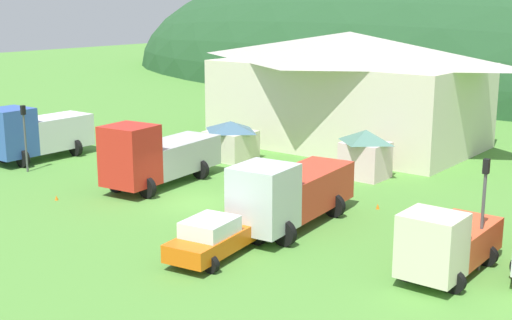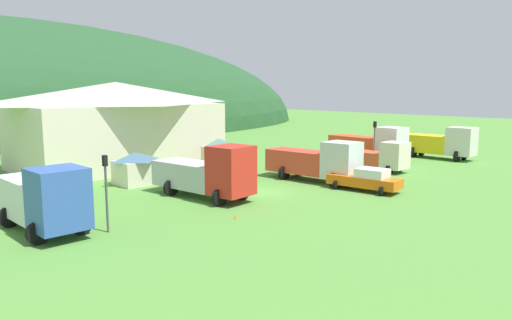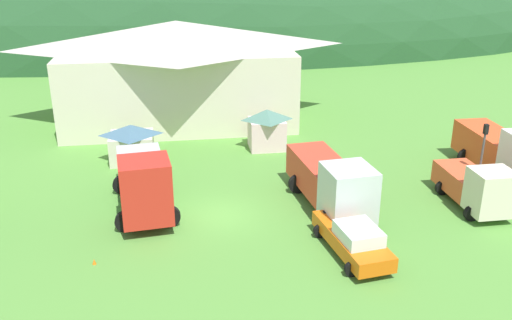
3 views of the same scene
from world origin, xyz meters
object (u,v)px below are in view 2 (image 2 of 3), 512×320
play_shed_cream (136,168)px  traffic_light_west (106,185)px  crane_truck_red (209,173)px  traffic_cone_mid_row (286,171)px  service_pickup_orange (366,179)px  tow_truck_silver (318,161)px  heavy_rig_white (371,145)px  traffic_light_east (374,140)px  depot_building (117,123)px  play_shed_pink (219,153)px  flatbed_truck_yellow (441,143)px  light_truck_cream (382,157)px  box_truck_blue (44,198)px  traffic_cone_near_pickup (236,219)px

play_shed_cream → traffic_light_west: bearing=-126.4°
crane_truck_red → traffic_cone_mid_row: size_ratio=14.72×
crane_truck_red → service_pickup_orange: crane_truck_red is taller
service_pickup_orange → tow_truck_silver: bearing=169.0°
play_shed_cream → service_pickup_orange: (10.67, -13.52, -0.45)m
heavy_rig_white → traffic_cone_mid_row: (-9.57, 2.59, -1.78)m
traffic_light_east → depot_building: bearing=132.9°
play_shed_cream → traffic_light_west: traffic_light_west is taller
play_shed_cream → service_pickup_orange: bearing=-51.7°
play_shed_pink → flatbed_truck_yellow: size_ratio=0.36×
flatbed_truck_yellow → service_pickup_orange: bearing=-81.6°
light_truck_cream → crane_truck_red: bearing=-97.7°
box_truck_blue → heavy_rig_white: heavy_rig_white is taller
play_shed_pink → box_truck_blue: 20.76m
depot_building → traffic_light_east: depot_building is taller
depot_building → crane_truck_red: 16.78m
heavy_rig_white → traffic_light_east: 3.57m
play_shed_cream → service_pickup_orange: play_shed_cream is taller
traffic_light_west → traffic_cone_near_pickup: (6.39, -2.63, -2.45)m
box_truck_blue → traffic_cone_mid_row: 22.71m
play_shed_cream → play_shed_pink: 9.18m
service_pickup_orange → traffic_light_west: size_ratio=1.35×
play_shed_pink → traffic_light_west: (-16.49, -11.13, 1.01)m
heavy_rig_white → traffic_light_west: traffic_light_west is taller
tow_truck_silver → light_truck_cream: tow_truck_silver is taller
light_truck_cream → traffic_cone_near_pickup: light_truck_cream is taller
play_shed_cream → traffic_cone_mid_row: bearing=-17.0°
box_truck_blue → flatbed_truck_yellow: box_truck_blue is taller
traffic_cone_mid_row → play_shed_pink: bearing=125.4°
crane_truck_red → service_pickup_orange: (9.59, -5.90, -0.92)m
service_pickup_orange → traffic_cone_mid_row: 9.87m
box_truck_blue → crane_truck_red: (10.73, 0.16, -0.04)m
box_truck_blue → traffic_cone_near_pickup: (8.65, -4.86, -1.79)m
depot_building → flatbed_truck_yellow: bearing=-35.4°
traffic_cone_near_pickup → service_pickup_orange: bearing=-4.3°
tow_truck_silver → traffic_light_east: bearing=86.6°
box_truck_blue → heavy_rig_white: 31.90m
play_shed_cream → service_pickup_orange: 17.23m
flatbed_truck_yellow → heavy_rig_white: bearing=-116.9°
traffic_cone_mid_row → depot_building: bearing=126.4°
tow_truck_silver → service_pickup_orange: tow_truck_silver is taller
light_truck_cream → heavy_rig_white: size_ratio=0.69×
tow_truck_silver → traffic_light_east: (8.56, 0.35, 0.99)m
play_shed_pink → play_shed_cream: bearing=-173.0°
tow_truck_silver → light_truck_cream: (7.75, -0.95, -0.35)m
play_shed_cream → light_truck_cream: (18.66, -9.86, 0.02)m
play_shed_cream → heavy_rig_white: heavy_rig_white is taller
heavy_rig_white → traffic_cone_mid_row: heavy_rig_white is taller
depot_building → play_shed_cream: (-3.28, -8.85, -2.77)m
traffic_light_east → traffic_cone_mid_row: traffic_light_east is taller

